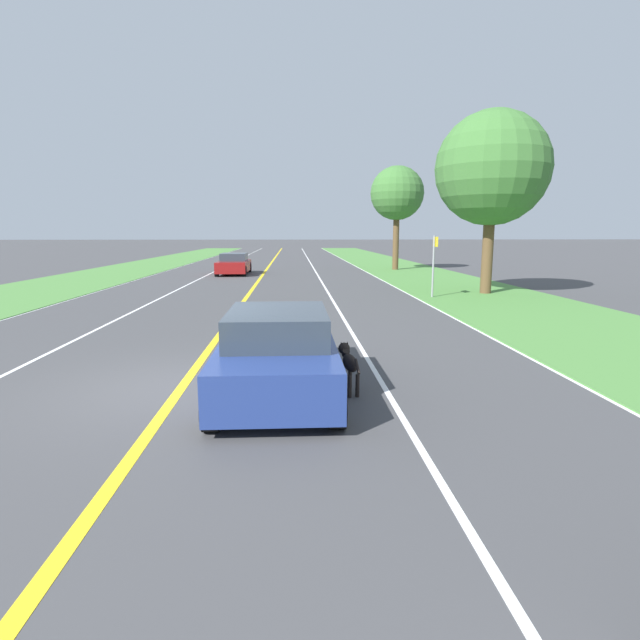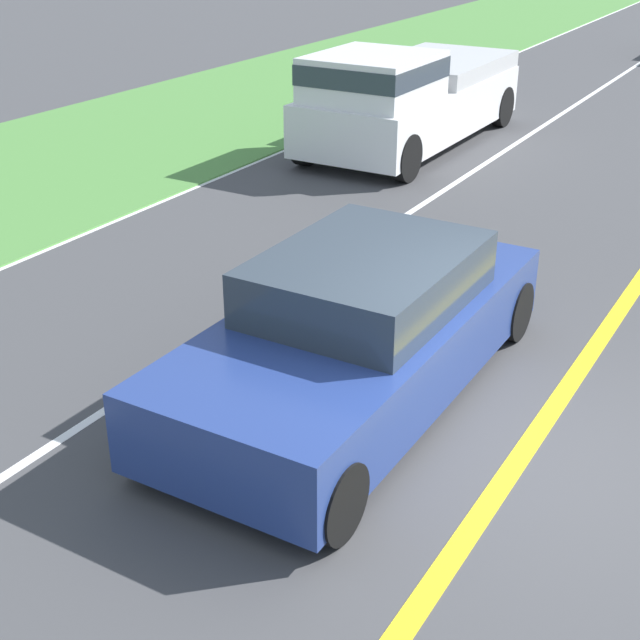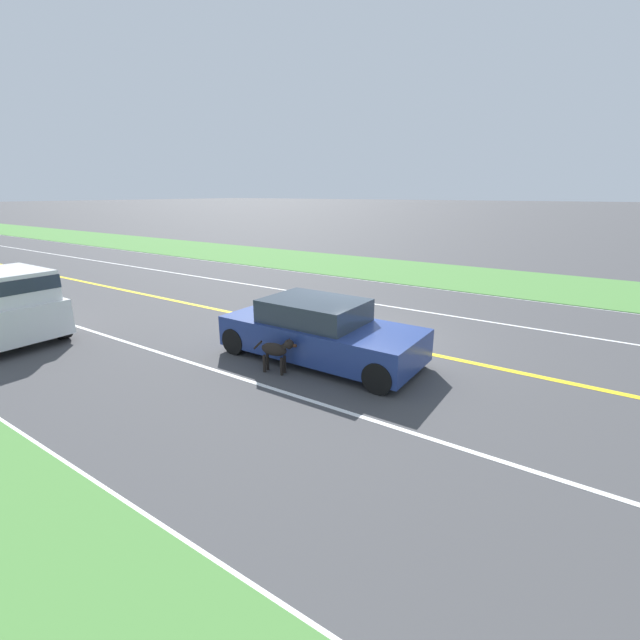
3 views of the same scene
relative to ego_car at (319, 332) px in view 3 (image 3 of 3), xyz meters
name	(u,v)px [view 3 (image 3 of 3)]	position (x,y,z in m)	size (l,w,h in m)	color
ground_plane	(360,339)	(-1.68, 0.13, -0.65)	(400.00, 400.00, 0.00)	#424244
centre_divider_line	(360,339)	(-1.68, 0.13, -0.64)	(0.18, 160.00, 0.01)	yellow
lane_edge_line_right	(99,488)	(5.32, 0.13, -0.64)	(0.14, 160.00, 0.01)	white
lane_edge_line_left	(446,290)	(-8.68, 0.13, -0.64)	(0.14, 160.00, 0.01)	white
lane_dash_same_dir	(273,389)	(1.82, 0.13, -0.64)	(0.10, 160.00, 0.01)	white
lane_dash_oncoming	(412,310)	(-5.18, 0.13, -0.64)	(0.10, 160.00, 0.01)	white
grass_verge_left	(468,278)	(-11.68, 0.13, -0.63)	(6.00, 160.00, 0.03)	#4C843D
ego_car	(319,332)	(0.00, 0.00, 0.00)	(1.91, 4.56, 1.38)	navy
dog	(277,350)	(1.18, -0.27, -0.13)	(0.33, 1.03, 0.81)	black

